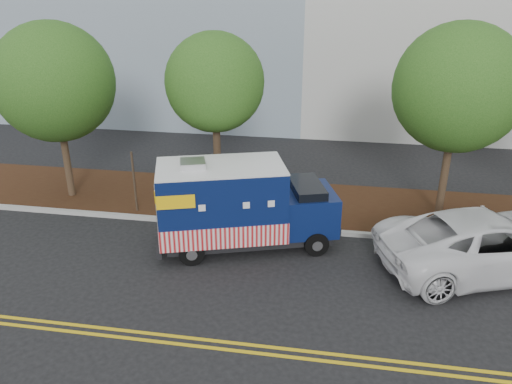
# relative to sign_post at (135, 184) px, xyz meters

# --- Properties ---
(ground) EXTENTS (120.00, 120.00, 0.00)m
(ground) POSITION_rel_sign_post_xyz_m (3.04, -1.77, -1.20)
(ground) COLOR black
(ground) RESTS_ON ground
(curb) EXTENTS (120.00, 0.18, 0.15)m
(curb) POSITION_rel_sign_post_xyz_m (3.04, -0.37, -1.12)
(curb) COLOR #9E9E99
(curb) RESTS_ON ground
(mulch_strip) EXTENTS (120.00, 4.00, 0.15)m
(mulch_strip) POSITION_rel_sign_post_xyz_m (3.04, 1.73, -1.12)
(mulch_strip) COLOR black
(mulch_strip) RESTS_ON ground
(centerline_near) EXTENTS (120.00, 0.10, 0.01)m
(centerline_near) POSITION_rel_sign_post_xyz_m (3.04, -6.22, -1.19)
(centerline_near) COLOR gold
(centerline_near) RESTS_ON ground
(centerline_far) EXTENTS (120.00, 0.10, 0.01)m
(centerline_far) POSITION_rel_sign_post_xyz_m (3.04, -6.47, -1.19)
(centerline_far) COLOR gold
(centerline_far) RESTS_ON ground
(tree_a) EXTENTS (4.24, 4.24, 6.62)m
(tree_a) POSITION_rel_sign_post_xyz_m (-3.06, 0.98, 3.29)
(tree_a) COLOR #38281C
(tree_a) RESTS_ON ground
(tree_b) EXTENTS (3.34, 3.34, 6.36)m
(tree_b) POSITION_rel_sign_post_xyz_m (2.81, 0.90, 3.47)
(tree_b) COLOR #38281C
(tree_b) RESTS_ON ground
(tree_c) EXTENTS (4.19, 4.19, 6.73)m
(tree_c) POSITION_rel_sign_post_xyz_m (10.70, 1.54, 3.43)
(tree_c) COLOR #38281C
(tree_c) RESTS_ON ground
(sign_post) EXTENTS (0.06, 0.06, 2.40)m
(sign_post) POSITION_rel_sign_post_xyz_m (0.00, 0.00, 0.00)
(sign_post) COLOR #473828
(sign_post) RESTS_ON ground
(food_truck) EXTENTS (5.94, 3.63, 2.95)m
(food_truck) POSITION_rel_sign_post_xyz_m (4.05, -1.63, 0.14)
(food_truck) COLOR black
(food_truck) RESTS_ON ground
(white_car) EXTENTS (6.92, 4.85, 1.75)m
(white_car) POSITION_rel_sign_post_xyz_m (11.44, -1.82, -0.32)
(white_car) COLOR white
(white_car) RESTS_ON ground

